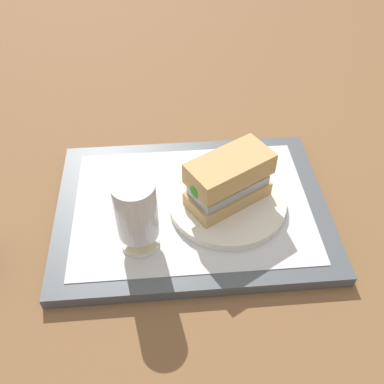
# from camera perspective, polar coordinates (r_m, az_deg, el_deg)

# --- Properties ---
(ground_plane) EXTENTS (3.00, 3.00, 0.00)m
(ground_plane) POSITION_cam_1_polar(r_m,az_deg,el_deg) (0.72, 0.00, -2.76)
(ground_plane) COLOR brown
(tray) EXTENTS (0.44, 0.32, 0.02)m
(tray) POSITION_cam_1_polar(r_m,az_deg,el_deg) (0.72, 0.00, -2.23)
(tray) COLOR #4C5156
(tray) RESTS_ON ground_plane
(placemat) EXTENTS (0.38, 0.27, 0.00)m
(placemat) POSITION_cam_1_polar(r_m,az_deg,el_deg) (0.71, 0.00, -1.66)
(placemat) COLOR silver
(placemat) RESTS_ON tray
(plate) EXTENTS (0.19, 0.19, 0.01)m
(plate) POSITION_cam_1_polar(r_m,az_deg,el_deg) (0.70, 4.61, -1.28)
(plate) COLOR silver
(plate) RESTS_ON placemat
(sandwich) EXTENTS (0.14, 0.12, 0.08)m
(sandwich) POSITION_cam_1_polar(r_m,az_deg,el_deg) (0.67, 4.63, 1.53)
(sandwich) COLOR tan
(sandwich) RESTS_ON plate
(beer_glass) EXTENTS (0.06, 0.06, 0.12)m
(beer_glass) POSITION_cam_1_polar(r_m,az_deg,el_deg) (0.61, -7.31, -2.63)
(beer_glass) COLOR silver
(beer_glass) RESTS_ON placemat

